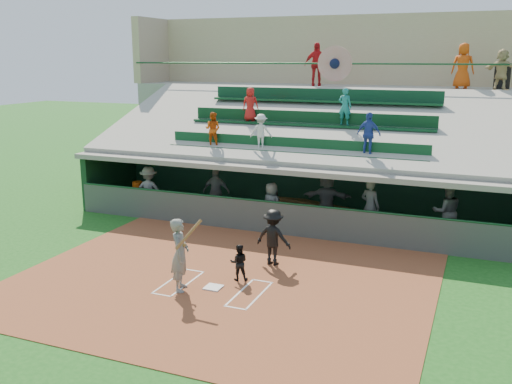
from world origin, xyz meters
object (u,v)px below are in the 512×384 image
at_px(white_table, 139,200).
at_px(trash_bin, 502,77).
at_px(home_plate, 213,287).
at_px(catcher, 239,262).
at_px(batter_at_plate, 180,254).
at_px(water_cooler, 138,187).

bearing_deg(white_table, trash_bin, 14.36).
relative_size(home_plate, white_table, 0.54).
relative_size(home_plate, catcher, 0.43).
height_order(batter_at_plate, trash_bin, trash_bin).
bearing_deg(white_table, home_plate, -59.26).
bearing_deg(batter_at_plate, white_table, 130.38).
relative_size(catcher, water_cooler, 2.55).
xyz_separation_m(water_cooler, trash_bin, (12.90, 7.35, 4.14)).
relative_size(water_cooler, trash_bin, 0.41).
bearing_deg(trash_bin, catcher, -116.52).
xyz_separation_m(batter_at_plate, trash_bin, (7.40, 13.75, 4.10)).
bearing_deg(trash_bin, batter_at_plate, -118.29).
distance_m(home_plate, water_cooler, 8.68).
bearing_deg(catcher, home_plate, 38.88).
bearing_deg(batter_at_plate, trash_bin, 61.71).
bearing_deg(home_plate, white_table, 135.77).
bearing_deg(water_cooler, home_plate, -43.86).
bearing_deg(catcher, batter_at_plate, 22.84).
height_order(batter_at_plate, water_cooler, batter_at_plate).
xyz_separation_m(batter_at_plate, catcher, (1.12, 1.17, -0.46)).
relative_size(catcher, trash_bin, 1.04).
xyz_separation_m(catcher, white_table, (-6.63, 5.31, -0.13)).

